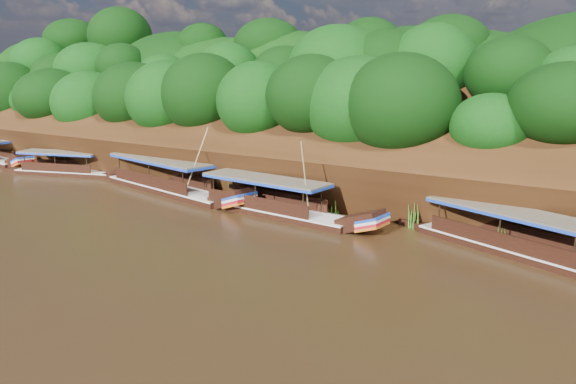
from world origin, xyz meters
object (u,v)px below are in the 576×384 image
(boat_2, at_px, (173,186))
(boat_3, at_px, (74,170))
(boat_0, at_px, (535,250))
(boat_1, at_px, (282,209))

(boat_2, distance_m, boat_3, 13.70)
(boat_0, relative_size, boat_3, 1.18)
(boat_1, height_order, boat_2, boat_2)
(boat_0, distance_m, boat_2, 27.29)
(boat_2, relative_size, boat_3, 1.41)
(boat_0, height_order, boat_2, boat_0)
(boat_1, distance_m, boat_3, 25.06)
(boat_0, height_order, boat_3, boat_0)
(boat_0, bearing_deg, boat_1, -159.09)
(boat_1, distance_m, boat_2, 11.37)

